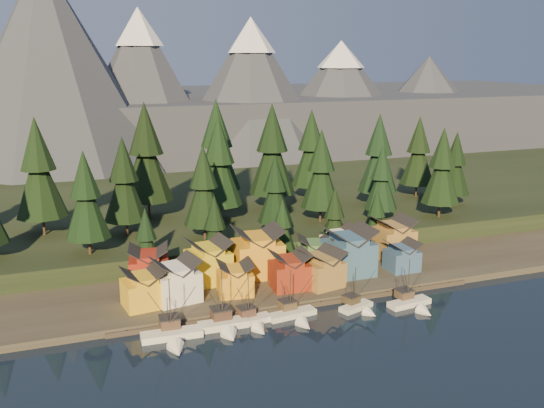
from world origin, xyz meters
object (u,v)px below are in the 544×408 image
object	(u,v)px
boat_1	(225,318)
house_front_1	(176,279)
house_back_0	(149,266)
boat_2	(252,315)
house_front_0	(144,286)
boat_0	(172,329)
boat_4	(359,301)
house_back_1	(208,260)
boat_5	(413,298)
boat_3	(295,310)

from	to	relation	value
boat_1	house_front_1	size ratio (longest dim) A/B	1.25
boat_1	house_back_0	xyz separation A→B (m)	(-10.49, 23.66, 3.79)
boat_2	house_front_0	xyz separation A→B (m)	(-18.75, 12.99, 3.71)
house_front_1	boat_0	bearing A→B (deg)	-114.80
boat_0	boat_4	xyz separation A→B (m)	(38.71, 0.33, -0.30)
boat_2	boat_0	bearing A→B (deg)	176.61
boat_0	house_back_1	bearing A→B (deg)	62.98
boat_2	boat_5	distance (m)	34.37
boat_2	house_back_0	bearing A→B (deg)	116.24
boat_1	boat_3	distance (m)	14.41
boat_1	boat_0	bearing A→B (deg)	-173.92
boat_2	boat_3	size ratio (longest dim) A/B	0.94
house_front_0	house_back_0	distance (m)	10.86
boat_0	boat_5	xyz separation A→B (m)	(50.01, -2.01, -0.23)
boat_0	boat_4	size ratio (longest dim) A/B	1.26
boat_1	house_front_1	distance (m)	15.87
boat_4	boat_5	bearing A→B (deg)	-30.49
boat_2	house_back_0	distance (m)	28.74
boat_4	house_back_1	bearing A→B (deg)	120.17
boat_2	house_back_0	size ratio (longest dim) A/B	1.09
boat_1	boat_2	size ratio (longest dim) A/B	1.19
boat_3	house_front_0	world-z (taller)	boat_3
boat_2	house_front_0	world-z (taller)	house_front_0
boat_5	house_back_0	size ratio (longest dim) A/B	1.14
boat_5	house_back_0	xyz separation A→B (m)	(-50.22, 26.78, 4.24)
house_back_0	house_back_1	xyz separation A→B (m)	(12.92, -1.78, 0.36)
house_back_1	boat_1	bearing A→B (deg)	-103.94
house_front_0	boat_1	bearing A→B (deg)	-52.70
boat_3	boat_0	bearing A→B (deg)	175.72
boat_0	boat_2	world-z (taller)	boat_0
house_front_0	house_back_1	bearing A→B (deg)	21.26
house_front_0	boat_2	bearing A→B (deg)	-42.57
boat_2	boat_5	bearing A→B (deg)	-13.55
boat_3	house_back_0	xyz separation A→B (m)	(-24.89, 23.64, 4.39)
boat_1	boat_5	distance (m)	39.85
house_front_0	house_back_1	distance (m)	17.95
boat_0	house_front_1	size ratio (longest dim) A/B	1.25
boat_5	house_back_1	size ratio (longest dim) A/B	1.11
boat_1	boat_3	bearing A→B (deg)	-0.01
house_back_1	boat_3	bearing A→B (deg)	-68.91
boat_0	boat_3	size ratio (longest dim) A/B	1.12
boat_1	boat_4	distance (m)	28.44
house_front_1	house_front_0	bearing A→B (deg)	176.29
house_back_0	boat_4	bearing A→B (deg)	-21.84
house_back_1	boat_0	bearing A→B (deg)	-126.54
house_back_1	boat_2	bearing A→B (deg)	-89.52
boat_2	boat_5	size ratio (longest dim) A/B	0.96
boat_3	boat_5	bearing A→B (deg)	-13.99
boat_4	house_front_0	bearing A→B (deg)	142.74
boat_5	boat_1	bearing A→B (deg)	168.53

